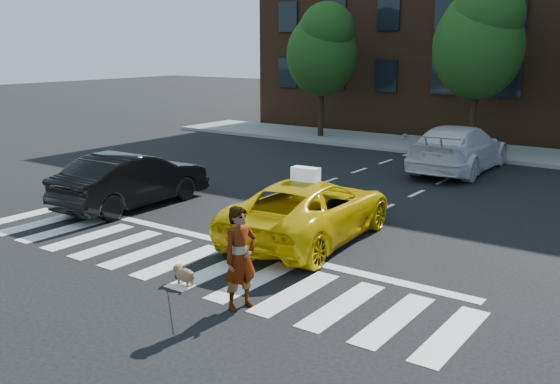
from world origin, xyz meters
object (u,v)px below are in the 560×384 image
object	(u,v)px
tree_left	(322,46)
tree_mid	(480,36)
black_sedan	(132,180)
woman	(240,258)
white_suv	(459,148)
dog	(184,274)
taxi	(310,209)

from	to	relation	value
tree_left	tree_mid	world-z (taller)	tree_mid
black_sedan	woman	distance (m)	7.91
tree_left	tree_mid	xyz separation A→B (m)	(7.50, -0.00, 0.41)
black_sedan	tree_left	bearing A→B (deg)	-80.77
tree_left	white_suv	size ratio (longest dim) A/B	1.12
tree_left	dog	distance (m)	20.02
tree_left	black_sedan	world-z (taller)	tree_left
taxi	dog	size ratio (longest dim) A/B	8.12
tree_mid	white_suv	size ratio (longest dim) A/B	1.22
white_suv	woman	bearing A→B (deg)	93.62
dog	taxi	bearing A→B (deg)	92.23
tree_mid	taxi	bearing A→B (deg)	-86.47
white_suv	taxi	bearing A→B (deg)	88.87
dog	woman	bearing A→B (deg)	0.54
taxi	white_suv	bearing A→B (deg)	-94.55
tree_mid	white_suv	distance (m)	5.71
tree_mid	taxi	world-z (taller)	tree_mid
tree_mid	woman	size ratio (longest dim) A/B	3.86
tree_mid	black_sedan	world-z (taller)	tree_mid
white_suv	dog	world-z (taller)	white_suv
white_suv	tree_left	bearing A→B (deg)	-26.85
dog	tree_mid	bearing A→B (deg)	99.81
black_sedan	tree_mid	bearing A→B (deg)	-109.87
tree_left	white_suv	distance (m)	9.91
tree_mid	black_sedan	bearing A→B (deg)	-108.90
tree_mid	woman	world-z (taller)	tree_mid
black_sedan	dog	size ratio (longest dim) A/B	7.37
tree_mid	woman	bearing A→B (deg)	-83.53
dog	white_suv	bearing A→B (deg)	96.78
black_sedan	woman	bearing A→B (deg)	150.82
taxi	dog	xyz separation A→B (m)	(-0.41, -3.85, -0.51)
taxi	woman	bearing A→B (deg)	101.54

